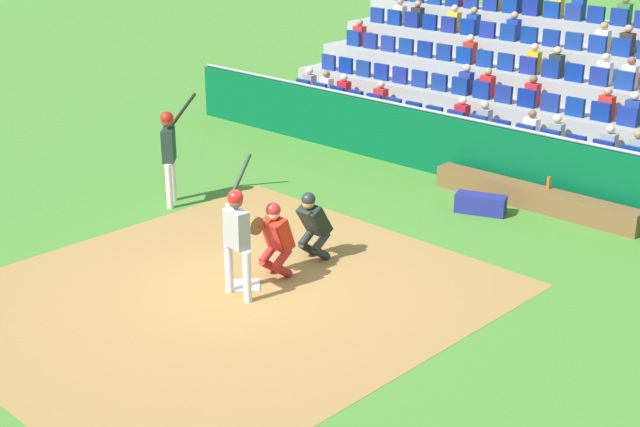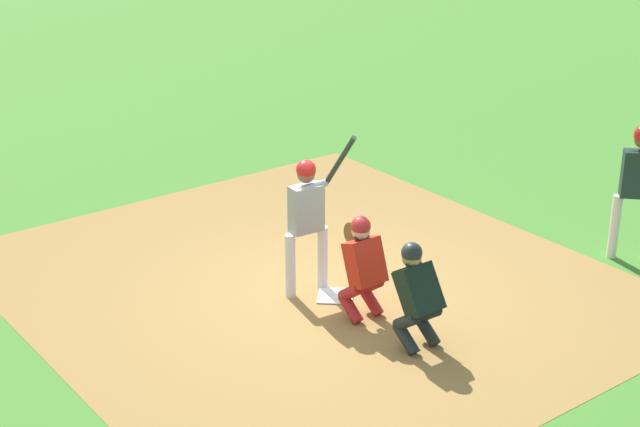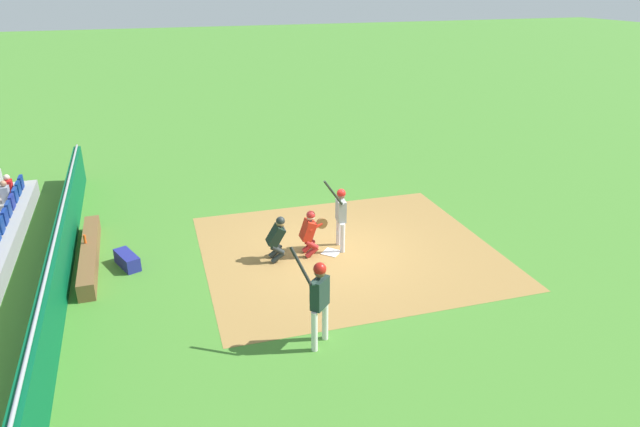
{
  "view_description": "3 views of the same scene",
  "coord_description": "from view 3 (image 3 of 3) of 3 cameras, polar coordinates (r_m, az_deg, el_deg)",
  "views": [
    {
      "loc": [
        -9.77,
        8.98,
        6.28
      ],
      "look_at": [
        -0.57,
        -1.13,
        1.07
      ],
      "focal_mm": 51.22,
      "sensor_mm": 36.0,
      "label": 1
    },
    {
      "loc": [
        -7.06,
        -8.4,
        5.6
      ],
      "look_at": [
        -0.33,
        -0.1,
        1.25
      ],
      "focal_mm": 54.91,
      "sensor_mm": 36.0,
      "label": 2
    },
    {
      "loc": [
        12.98,
        -4.67,
        6.97
      ],
      "look_at": [
        0.23,
        -0.4,
        1.32
      ],
      "focal_mm": 31.49,
      "sensor_mm": 36.0,
      "label": 3
    }
  ],
  "objects": [
    {
      "name": "water_bottle_on_bench",
      "position": [
        16.21,
        -22.79,
        -2.4
      ],
      "size": [
        0.07,
        0.07,
        0.24
      ],
      "primitive_type": "cylinder",
      "color": "#E24C16",
      "rests_on": "dugout_bench"
    },
    {
      "name": "dugout_wall",
      "position": [
        14.59,
        -24.99,
        -5.14
      ],
      "size": [
        17.26,
        0.24,
        1.38
      ],
      "color": "#06502B",
      "rests_on": "ground_plane"
    },
    {
      "name": "catcher_crouching",
      "position": [
        15.05,
        -1.02,
        -1.74
      ],
      "size": [
        0.47,
        0.72,
        1.31
      ],
      "color": "#B12120",
      "rests_on": "ground_plane"
    },
    {
      "name": "infield_dirt_patch",
      "position": [
        15.62,
        2.88,
        -3.74
      ],
      "size": [
        7.26,
        8.08,
        0.01
      ],
      "primitive_type": "cube",
      "rotation": [
        0.0,
        0.0,
        -0.03
      ],
      "color": "olive",
      "rests_on": "ground_plane"
    },
    {
      "name": "on_deck_batter",
      "position": [
        11.22,
        -0.08,
        -8.24
      ],
      "size": [
        0.55,
        0.8,
        2.21
      ],
      "color": "silver",
      "rests_on": "ground_plane"
    },
    {
      "name": "home_plate_umpire",
      "position": [
        14.84,
        -4.38,
        -2.35
      ],
      "size": [
        0.48,
        0.51,
        1.26
      ],
      "color": "#202625",
      "rests_on": "ground_plane"
    },
    {
      "name": "home_plate_marker",
      "position": [
        15.45,
        1.15,
        -3.97
      ],
      "size": [
        0.62,
        0.62,
        0.02
      ],
      "primitive_type": "cube",
      "rotation": [
        0.0,
        0.0,
        0.79
      ],
      "color": "white",
      "rests_on": "infield_dirt_patch"
    },
    {
      "name": "equipment_duffel_bag",
      "position": [
        15.52,
        -19.0,
        -4.5
      ],
      "size": [
        1.03,
        0.68,
        0.37
      ],
      "primitive_type": "cube",
      "rotation": [
        0.0,
        0.0,
        0.36
      ],
      "color": "navy",
      "rests_on": "ground_plane"
    },
    {
      "name": "batter_at_plate",
      "position": [
        15.26,
        2.11,
        0.13
      ],
      "size": [
        0.61,
        0.73,
        2.16
      ],
      "color": "silver",
      "rests_on": "ground_plane"
    },
    {
      "name": "ground_plane",
      "position": [
        15.46,
        1.15,
        -4.02
      ],
      "size": [
        160.0,
        160.0,
        0.0
      ],
      "primitive_type": "plane",
      "color": "#437E2B"
    },
    {
      "name": "dugout_bench",
      "position": [
        16.13,
        -22.35,
        -3.81
      ],
      "size": [
        4.35,
        0.4,
        0.44
      ],
      "primitive_type": "cube",
      "color": "brown",
      "rests_on": "ground_plane"
    }
  ]
}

